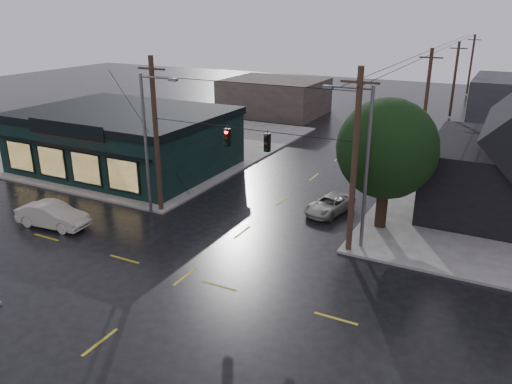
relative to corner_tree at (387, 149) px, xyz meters
The scene contains 15 objects.
ground_plane 13.72m from the corner_tree, 124.68° to the right, with size 160.00×160.00×0.00m, color black.
sidewalk_nw 29.30m from the corner_tree, 160.77° to the left, with size 28.00×28.00×0.15m, color slate.
pizza_shop 22.53m from the corner_tree, behind, with size 16.30×12.34×4.90m.
corner_tree is the anchor object (origin of this frame).
utility_pole_nw 15.19m from the corner_tree, 163.83° to the right, with size 2.00×0.32×10.15m, color #302215, non-canonical shape.
utility_pole_ne 6.49m from the corner_tree, 100.76° to the right, with size 2.00×0.32×10.15m, color #302215, non-canonical shape.
utility_pole_far_a 18.24m from the corner_tree, 92.48° to the left, with size 2.00×0.32×9.65m, color #302215, non-canonical shape.
utility_pole_far_b 37.86m from the corner_tree, 91.16° to the left, with size 2.00×0.32×9.15m, color #302215, non-canonical shape.
utility_pole_far_c 57.74m from the corner_tree, 90.76° to the left, with size 2.00×0.32×9.15m, color #302215, non-canonical shape.
span_signal_assembly 8.22m from the corner_tree, 150.88° to the right, with size 13.00×0.48×1.23m.
streetlight_nw 15.66m from the corner_tree, 161.55° to the right, with size 5.40×0.30×9.15m, color slate, non-canonical shape.
streetlight_ne 6.04m from the corner_tree, 94.49° to the right, with size 5.40×0.30×9.15m, color slate, non-canonical shape.
bg_building_west 36.48m from the corner_tree, 125.77° to the left, with size 12.00×10.00×4.40m, color #3A302A.
sedan_cream 20.74m from the corner_tree, 153.20° to the right, with size 1.62×4.64×1.53m, color #B6AFA0.
suv_silver 5.84m from the corner_tree, 165.78° to the left, with size 1.90×4.11×1.14m, color #9C9C90.
Camera 1 is at (13.45, -18.13, 12.76)m, focal length 35.00 mm.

